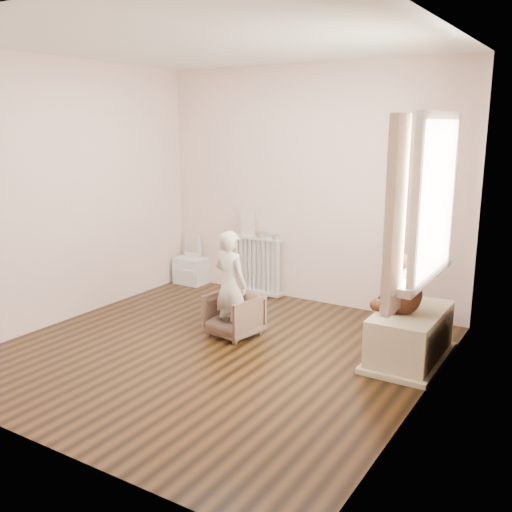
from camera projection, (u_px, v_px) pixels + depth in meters
The scene contains 20 objects.
floor at pixel (215, 351), 5.06m from camera, with size 3.60×3.60×0.01m, color black.
ceiling at pixel (210, 42), 4.47m from camera, with size 3.60×3.60×0.01m, color white.
back_wall at pixel (309, 186), 6.26m from camera, with size 3.60×0.02×2.60m, color white.
front_wall at pixel (29, 244), 3.27m from camera, with size 3.60×0.02×2.60m, color white.
left_wall at pixel (66, 193), 5.68m from camera, with size 0.02×3.60×2.60m, color white.
right_wall at pixel (429, 226), 3.85m from camera, with size 0.02×3.60×2.60m, color white.
window at pixel (436, 199), 4.08m from camera, with size 0.03×0.90×1.10m, color white.
window_sill at pixel (418, 275), 4.26m from camera, with size 0.22×1.10×0.06m, color silver.
curtain_left at pixel (395, 216), 3.68m from camera, with size 0.06×0.26×1.30m, color #BFAB90.
curtain_right at pixel (440, 197), 4.62m from camera, with size 0.06×0.26×1.30m, color #BFAB90.
radiator at pixel (257, 262), 6.67m from camera, with size 0.66×0.12×0.69m, color silver.
paper_doll at pixel (248, 223), 6.63m from camera, with size 0.18×0.02×0.30m, color beige.
tin_a at pixel (261, 235), 6.57m from camera, with size 0.10×0.10×0.06m, color #A59E8C.
tin_b at pixel (276, 237), 6.46m from camera, with size 0.08×0.08×0.05m, color #A59E8C.
toy_vanity at pixel (191, 262), 7.16m from camera, with size 0.39×0.28×0.61m, color silver.
armchair at pixel (234, 315), 5.39m from camera, with size 0.44×0.46×0.41m, color brown.
child at pixel (230, 284), 5.27m from camera, with size 0.37×0.24×1.01m, color silver.
toy_bench at pixel (410, 338), 4.84m from camera, with size 0.50×0.94×0.44m, color beige.
teddy_bear at pixel (403, 286), 4.69m from camera, with size 0.41×0.32×0.51m, color #34190E, non-canonical shape.
plush_cat at pixel (425, 254), 4.37m from camera, with size 0.16×0.26×0.22m, color slate, non-canonical shape.
Camera 1 is at (2.79, -3.84, 1.98)m, focal length 40.00 mm.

